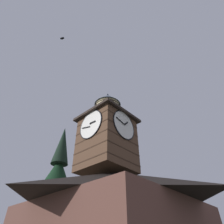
# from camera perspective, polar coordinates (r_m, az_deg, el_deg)

# --- Properties ---
(clock_tower) EXTENTS (4.89, 4.89, 9.00)m
(clock_tower) POSITION_cam_1_polar(r_m,az_deg,el_deg) (18.87, -1.46, -6.87)
(clock_tower) COLOR brown
(clock_tower) RESTS_ON building_main
(pine_tree_behind) EXTENTS (6.52, 6.52, 15.66)m
(pine_tree_behind) POSITION_cam_1_polar(r_m,az_deg,el_deg) (23.01, -17.11, -25.12)
(pine_tree_behind) COLOR #473323
(pine_tree_behind) RESTS_ON ground_plane
(moon) EXTENTS (2.13, 2.13, 2.13)m
(moon) POSITION_cam_1_polar(r_m,az_deg,el_deg) (56.98, -16.32, -24.42)
(moon) COLOR silver
(flying_bird_high) EXTENTS (0.39, 0.50, 0.17)m
(flying_bird_high) POSITION_cam_1_polar(r_m,az_deg,el_deg) (24.93, -14.34, 20.09)
(flying_bird_high) COLOR black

